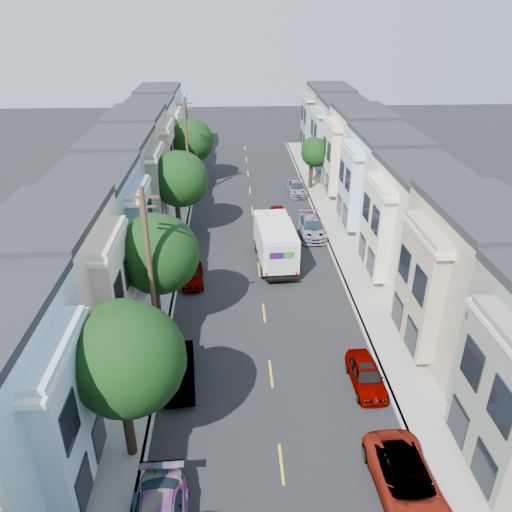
{
  "coord_description": "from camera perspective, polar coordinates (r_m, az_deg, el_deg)",
  "views": [
    {
      "loc": [
        -1.86,
        -21.32,
        18.03
      ],
      "look_at": [
        -0.33,
        9.95,
        2.2
      ],
      "focal_mm": 35.0,
      "sensor_mm": 36.0,
      "label": 1
    }
  ],
  "objects": [
    {
      "name": "tree_e",
      "position": [
        56.03,
        -7.46,
        12.9
      ],
      "size": [
        4.7,
        4.7,
        7.12
      ],
      "color": "black",
      "rests_on": "ground"
    },
    {
      "name": "sidewalk_right",
      "position": [
        41.55,
        10.29,
        0.76
      ],
      "size": [
        2.6,
        70.0,
        0.15
      ],
      "primitive_type": "cube",
      "color": "gray",
      "rests_on": "ground"
    },
    {
      "name": "sidewalk_left",
      "position": [
        40.88,
        -10.23,
        0.32
      ],
      "size": [
        2.6,
        70.0,
        0.15
      ],
      "primitive_type": "cube",
      "color": "gray",
      "rests_on": "ground"
    },
    {
      "name": "parked_left_c",
      "position": [
        27.3,
        -8.77,
        -12.85
      ],
      "size": [
        1.96,
        4.56,
        1.48
      ],
      "primitive_type": "imported",
      "rotation": [
        0.0,
        0.0,
        0.09
      ],
      "color": "#B9BBBD",
      "rests_on": "ground"
    },
    {
      "name": "parked_right_d",
      "position": [
        53.48,
        4.65,
        7.75
      ],
      "size": [
        1.85,
        4.25,
        1.26
      ],
      "primitive_type": "imported",
      "rotation": [
        0.0,
        0.0,
        0.02
      ],
      "color": "black",
      "rests_on": "ground"
    },
    {
      "name": "ground",
      "position": [
        27.98,
        1.72,
        -13.31
      ],
      "size": [
        160.0,
        160.0,
        0.0
      ],
      "primitive_type": "plane",
      "color": "black",
      "rests_on": "ground"
    },
    {
      "name": "utility_pole_far",
      "position": [
        51.16,
        -7.87,
        12.0
      ],
      "size": [
        1.6,
        0.26,
        10.0
      ],
      "color": "#42301E",
      "rests_on": "ground"
    },
    {
      "name": "utility_pole_near",
      "position": [
        27.0,
        -11.92,
        -2.29
      ],
      "size": [
        1.6,
        0.26,
        10.0
      ],
      "color": "#42301E",
      "rests_on": "ground"
    },
    {
      "name": "curb_left",
      "position": [
        40.73,
        -8.42,
        0.36
      ],
      "size": [
        0.3,
        70.0,
        0.15
      ],
      "primitive_type": "cube",
      "color": "gray",
      "rests_on": "ground"
    },
    {
      "name": "parked_right_a",
      "position": [
        22.97,
        16.82,
        -23.6
      ],
      "size": [
        2.62,
        5.33,
        1.46
      ],
      "primitive_type": "imported",
      "rotation": [
        0.0,
        0.0,
        0.04
      ],
      "color": "#393939",
      "rests_on": "ground"
    },
    {
      "name": "parked_left_d",
      "position": [
        36.21,
        -7.28,
        -2.09
      ],
      "size": [
        1.81,
        4.11,
        1.3
      ],
      "primitive_type": "imported",
      "rotation": [
        0.0,
        0.0,
        0.07
      ],
      "color": "#321108",
      "rests_on": "ground"
    },
    {
      "name": "fedex_truck",
      "position": [
        38.11,
        2.21,
        1.67
      ],
      "size": [
        2.65,
        6.88,
        3.3
      ],
      "rotation": [
        0.0,
        0.0,
        0.06
      ],
      "color": "white",
      "rests_on": "ground"
    },
    {
      "name": "road_slab",
      "position": [
        40.58,
        0.11,
        0.47
      ],
      "size": [
        12.0,
        70.0,
        0.02
      ],
      "primitive_type": "cube",
      "color": "black",
      "rests_on": "ground"
    },
    {
      "name": "townhouse_row_left",
      "position": [
        41.59,
        -15.41,
        0.1
      ],
      "size": [
        5.0,
        70.0,
        8.5
      ],
      "primitive_type": "cube",
      "color": "#EFF2C1",
      "rests_on": "ground"
    },
    {
      "name": "tree_c",
      "position": [
        29.27,
        -11.24,
        0.15
      ],
      "size": [
        4.7,
        4.7,
        7.51
      ],
      "color": "black",
      "rests_on": "ground"
    },
    {
      "name": "curb_right",
      "position": [
        41.28,
        8.53,
        0.72
      ],
      "size": [
        0.3,
        70.0,
        0.15
      ],
      "primitive_type": "cube",
      "color": "gray",
      "rests_on": "ground"
    },
    {
      "name": "tree_d",
      "position": [
        42.43,
        -8.78,
        8.65
      ],
      "size": [
        4.7,
        4.7,
        7.39
      ],
      "color": "black",
      "rests_on": "ground"
    },
    {
      "name": "centerline",
      "position": [
        40.59,
        0.11,
        0.45
      ],
      "size": [
        0.12,
        70.0,
        0.01
      ],
      "primitive_type": "cube",
      "color": "gold",
      "rests_on": "ground"
    },
    {
      "name": "lead_sedan",
      "position": [
        46.16,
        2.62,
        4.65
      ],
      "size": [
        1.52,
        3.9,
        1.26
      ],
      "primitive_type": "imported",
      "rotation": [
        0.0,
        0.0,
        0.01
      ],
      "color": "#232528",
      "rests_on": "ground"
    },
    {
      "name": "tree_b",
      "position": [
        21.09,
        -14.65,
        -11.44
      ],
      "size": [
        4.7,
        4.7,
        7.64
      ],
      "color": "black",
      "rests_on": "ground"
    },
    {
      "name": "tree_far_r",
      "position": [
        54.24,
        6.72,
        11.63
      ],
      "size": [
        3.1,
        3.1,
        5.57
      ],
      "color": "black",
      "rests_on": "ground"
    },
    {
      "name": "parked_right_b",
      "position": [
        27.46,
        12.46,
        -13.18
      ],
      "size": [
        1.67,
        4.11,
        1.32
      ],
      "primitive_type": "imported",
      "rotation": [
        0.0,
        0.0,
        0.03
      ],
      "color": "silver",
      "rests_on": "ground"
    },
    {
      "name": "townhouse_row_right",
      "position": [
        42.58,
        15.28,
        0.76
      ],
      "size": [
        5.0,
        70.0,
        8.5
      ],
      "primitive_type": "cube",
      "color": "#EFF2C1",
      "rests_on": "ground"
    },
    {
      "name": "parked_right_c",
      "position": [
        43.57,
        6.37,
        3.28
      ],
      "size": [
        2.1,
        4.99,
        1.5
      ],
      "primitive_type": "imported",
      "rotation": [
        0.0,
        0.0,
        -0.0
      ],
      "color": "black",
      "rests_on": "ground"
    }
  ]
}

